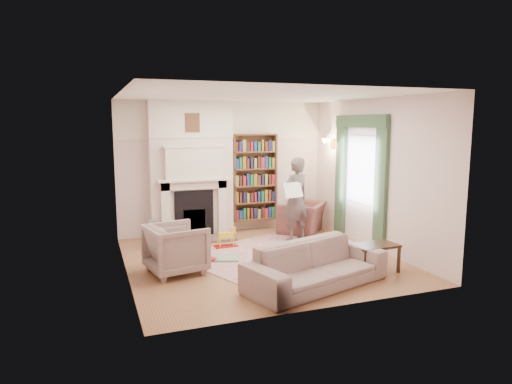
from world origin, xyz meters
name	(u,v)px	position (x,y,z in m)	size (l,w,h in m)	color
floor	(261,259)	(0.00, 0.00, 0.00)	(4.50, 4.50, 0.00)	brown
ceiling	(261,95)	(0.00, 0.00, 2.80)	(4.50, 4.50, 0.00)	white
wall_back	(224,167)	(0.00, 2.25, 1.40)	(4.50, 4.50, 0.00)	white
wall_front	(326,201)	(0.00, -2.25, 1.40)	(4.50, 4.50, 0.00)	white
wall_left	(123,186)	(-2.25, 0.00, 1.40)	(4.50, 4.50, 0.00)	white
wall_right	(374,174)	(2.25, 0.00, 1.40)	(4.50, 4.50, 0.00)	white
fireplace	(191,170)	(-0.75, 2.05, 1.39)	(1.70, 0.58, 2.80)	white
bookcase	(254,177)	(0.65, 2.12, 1.18)	(1.00, 0.24, 1.85)	brown
window	(361,170)	(2.23, 0.40, 1.45)	(0.02, 0.90, 1.30)	silver
curtain_left	(381,187)	(2.20, -0.30, 1.20)	(0.07, 0.32, 2.40)	#304B30
curtain_right	(341,178)	(2.20, 1.10, 1.20)	(0.07, 0.32, 2.40)	#304B30
pelmet	(361,121)	(2.19, 0.40, 2.38)	(0.09, 1.70, 0.24)	#304B30
wall_sconce	(325,144)	(2.03, 1.50, 1.90)	(0.20, 0.24, 0.24)	gold
rug	(266,254)	(0.19, 0.24, 0.01)	(2.75, 2.11, 0.01)	#C7B496
armchair_reading	(302,217)	(1.56, 1.57, 0.33)	(1.00, 0.87, 0.65)	#53312C
armchair_left	(176,249)	(-1.51, -0.20, 0.39)	(0.84, 0.86, 0.78)	#B4A994
sofa	(316,265)	(0.28, -1.51, 0.32)	(2.19, 0.86, 0.64)	#9D9482
man_reading	(296,199)	(1.11, 0.97, 0.84)	(0.61, 0.40, 1.68)	#4E413F
newspaper	(293,190)	(0.96, 0.77, 1.06)	(0.43, 0.02, 0.30)	white
coffee_table	(374,258)	(1.46, -1.24, 0.23)	(0.70, 0.45, 0.45)	#331F12
paraffin_heater	(155,234)	(-1.62, 1.36, 0.28)	(0.24, 0.24, 0.55)	#9B9DA3
rocking_horse	(226,238)	(-0.36, 0.94, 0.19)	(0.44, 0.18, 0.39)	yellow
board_game	(227,258)	(-0.56, 0.19, 0.03)	(0.40, 0.40, 0.03)	#BEC746
game_box_lid	(206,260)	(-0.94, 0.17, 0.04)	(0.31, 0.21, 0.05)	#AC1327
comic_annuals	(276,263)	(0.15, -0.33, 0.02)	(0.34, 0.69, 0.02)	red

